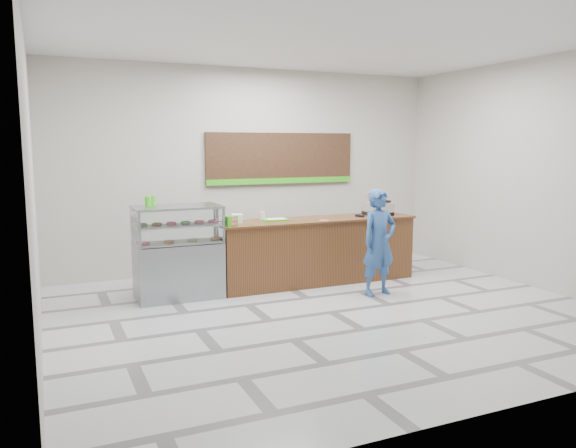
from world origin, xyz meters
name	(u,v)px	position (x,y,z in m)	size (l,w,h in m)	color
floor	(332,312)	(0.00, 0.00, 0.00)	(7.00, 7.00, 0.00)	silver
back_wall	(252,170)	(0.00, 3.00, 1.75)	(7.00, 7.00, 0.00)	#BAB5AA
ceiling	(335,37)	(0.00, 0.00, 3.50)	(7.00, 7.00, 0.00)	silver
sales_counter	(317,251)	(0.55, 1.55, 0.52)	(3.26, 0.76, 1.03)	brown
display_case	(178,251)	(-1.67, 1.55, 0.68)	(1.22, 0.72, 1.33)	gray
menu_board	(282,159)	(0.55, 2.96, 1.93)	(2.80, 0.06, 0.90)	black
cash_register	(378,207)	(1.69, 1.57, 1.17)	(0.41, 0.43, 0.37)	black
card_terminal	(360,216)	(1.28, 1.46, 1.05)	(0.07, 0.14, 0.04)	black
serving_tray	(275,219)	(-0.13, 1.65, 1.04)	(0.42, 0.32, 0.02)	#3DB20E
napkin_box	(237,219)	(-0.76, 1.60, 1.10)	(0.15, 0.15, 0.13)	white
straw_cup	(262,216)	(-0.30, 1.75, 1.09)	(0.09, 0.09, 0.13)	silver
promo_box	(231,221)	(-0.95, 1.31, 1.10)	(0.16, 0.11, 0.15)	green
donut_decal	(324,220)	(0.56, 1.32, 1.03)	(0.15, 0.15, 0.00)	#FD6080
green_cup_left	(148,201)	(-2.05, 1.66, 1.40)	(0.09, 0.09, 0.14)	green
green_cup_right	(152,201)	(-1.98, 1.73, 1.40)	(0.09, 0.09, 0.14)	green
customer	(379,242)	(1.06, 0.53, 0.78)	(0.57, 0.37, 1.56)	#2D5594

